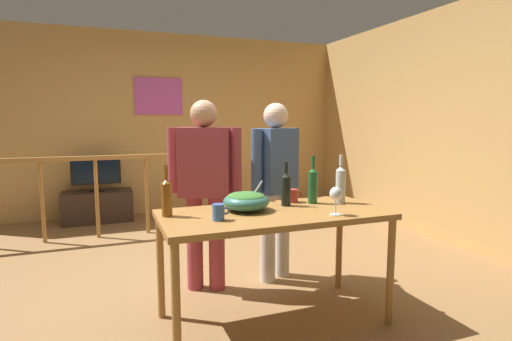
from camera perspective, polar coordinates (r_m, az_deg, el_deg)
ground_plane at (r=3.69m, az=-7.14°, el=-14.87°), size 7.36×7.36×0.00m
back_wall at (r=6.19m, az=-13.55°, el=6.35°), size 5.66×0.10×2.62m
side_wall_right at (r=5.52m, az=20.28°, el=6.03°), size 0.10×4.23×2.62m
framed_picture at (r=6.14m, az=-13.54°, el=10.12°), size 0.68×0.03×0.53m
stair_railing at (r=5.05m, az=-19.51°, el=-1.73°), size 2.93×0.10×1.02m
tv_console at (r=5.91m, az=-21.37°, el=-4.72°), size 0.90×0.40×0.42m
flat_screen_tv at (r=5.81m, az=-21.58°, el=-0.24°), size 0.62×0.12×0.44m
serving_table at (r=2.75m, az=2.55°, el=-7.34°), size 1.52×0.71×0.77m
salad_bowl at (r=2.75m, az=-1.38°, el=-4.20°), size 0.31×0.31×0.20m
wine_glass at (r=2.66m, az=11.17°, el=-3.40°), size 0.08×0.08×0.18m
wine_bottle_clear at (r=3.05m, az=11.83°, el=-1.81°), size 0.07×0.07×0.36m
wine_bottle_dark at (r=2.90m, az=4.25°, el=-2.51°), size 0.07×0.07×0.32m
wine_bottle_amber at (r=2.64m, az=-12.45°, el=-3.57°), size 0.07×0.07×0.33m
wine_bottle_green at (r=3.00m, az=8.00°, el=-1.95°), size 0.07×0.07×0.35m
mug_red at (r=3.04m, az=5.18°, el=-3.54°), size 0.12×0.08×0.10m
mug_blue at (r=2.50m, az=-5.27°, el=-5.86°), size 0.11×0.07×0.10m
person_standing_left at (r=3.25m, az=-7.23°, el=-1.37°), size 0.55×0.36×1.53m
person_standing_right at (r=3.45m, az=2.76°, el=-1.18°), size 0.50×0.34×1.52m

